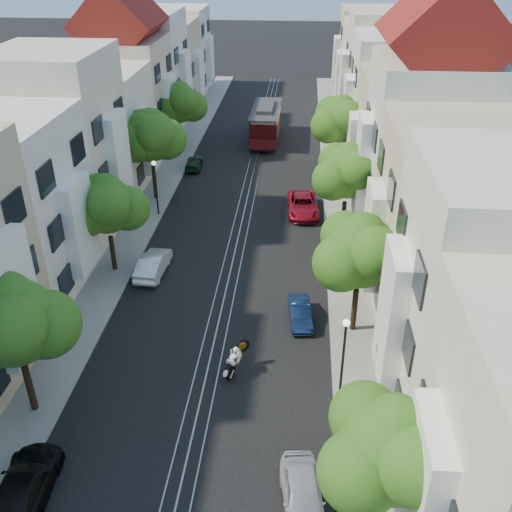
% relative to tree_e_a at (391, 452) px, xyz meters
% --- Properties ---
extents(ground, '(200.00, 200.00, 0.00)m').
position_rel_tree_e_a_xyz_m(ground, '(-7.26, 31.02, -4.40)').
color(ground, black).
rests_on(ground, ground).
extents(sidewalk_east, '(2.50, 80.00, 0.12)m').
position_rel_tree_e_a_xyz_m(sidewalk_east, '(-0.01, 31.02, -4.34)').
color(sidewalk_east, gray).
rests_on(sidewalk_east, ground).
extents(sidewalk_west, '(2.50, 80.00, 0.12)m').
position_rel_tree_e_a_xyz_m(sidewalk_west, '(-14.51, 31.02, -4.34)').
color(sidewalk_west, gray).
rests_on(sidewalk_west, ground).
extents(rail_left, '(0.06, 80.00, 0.02)m').
position_rel_tree_e_a_xyz_m(rail_left, '(-7.81, 31.02, -4.39)').
color(rail_left, gray).
rests_on(rail_left, ground).
extents(rail_slot, '(0.06, 80.00, 0.02)m').
position_rel_tree_e_a_xyz_m(rail_slot, '(-7.26, 31.02, -4.39)').
color(rail_slot, gray).
rests_on(rail_slot, ground).
extents(rail_right, '(0.06, 80.00, 0.02)m').
position_rel_tree_e_a_xyz_m(rail_right, '(-6.71, 31.02, -4.39)').
color(rail_right, gray).
rests_on(rail_right, ground).
extents(lane_line, '(0.08, 80.00, 0.01)m').
position_rel_tree_e_a_xyz_m(lane_line, '(-7.26, 31.02, -4.40)').
color(lane_line, tan).
rests_on(lane_line, ground).
extents(townhouses_east, '(7.75, 72.00, 12.00)m').
position_rel_tree_e_a_xyz_m(townhouses_east, '(4.61, 30.94, 0.79)').
color(townhouses_east, beige).
rests_on(townhouses_east, ground).
extents(townhouses_west, '(7.75, 72.00, 11.76)m').
position_rel_tree_e_a_xyz_m(townhouses_west, '(-19.13, 30.94, 0.68)').
color(townhouses_west, silver).
rests_on(townhouses_west, ground).
extents(tree_e_a, '(4.72, 3.87, 6.27)m').
position_rel_tree_e_a_xyz_m(tree_e_a, '(0.00, 0.00, 0.00)').
color(tree_e_a, black).
rests_on(tree_e_a, ground).
extents(tree_e_b, '(4.93, 4.08, 6.68)m').
position_rel_tree_e_a_xyz_m(tree_e_b, '(0.00, 12.00, 0.34)').
color(tree_e_b, black).
rests_on(tree_e_b, ground).
extents(tree_e_c, '(4.84, 3.99, 6.52)m').
position_rel_tree_e_a_xyz_m(tree_e_c, '(0.00, 23.00, 0.20)').
color(tree_e_c, black).
rests_on(tree_e_c, ground).
extents(tree_e_d, '(5.01, 4.16, 6.85)m').
position_rel_tree_e_a_xyz_m(tree_e_d, '(0.00, 34.00, 0.47)').
color(tree_e_d, black).
rests_on(tree_e_d, ground).
extents(tree_w_a, '(4.93, 4.08, 6.68)m').
position_rel_tree_e_a_xyz_m(tree_w_a, '(-14.40, 5.00, 0.34)').
color(tree_w_a, black).
rests_on(tree_w_a, ground).
extents(tree_w_b, '(4.72, 3.87, 6.27)m').
position_rel_tree_e_a_xyz_m(tree_w_b, '(-14.40, 17.00, 0.00)').
color(tree_w_b, black).
rests_on(tree_w_b, ground).
extents(tree_w_c, '(5.13, 4.28, 7.09)m').
position_rel_tree_e_a_xyz_m(tree_w_c, '(-14.40, 28.00, 0.67)').
color(tree_w_c, black).
rests_on(tree_w_c, ground).
extents(tree_w_d, '(4.84, 3.99, 6.52)m').
position_rel_tree_e_a_xyz_m(tree_w_d, '(-14.40, 39.00, 0.20)').
color(tree_w_d, black).
rests_on(tree_w_d, ground).
extents(lamp_east, '(0.32, 0.32, 4.16)m').
position_rel_tree_e_a_xyz_m(lamp_east, '(-0.96, 7.02, -1.55)').
color(lamp_east, black).
rests_on(lamp_east, ground).
extents(lamp_west, '(0.32, 0.32, 4.16)m').
position_rel_tree_e_a_xyz_m(lamp_west, '(-13.56, 25.02, -1.55)').
color(lamp_west, black).
rests_on(lamp_west, ground).
extents(sportbike_rider, '(1.09, 1.70, 1.59)m').
position_rel_tree_e_a_xyz_m(sportbike_rider, '(-5.89, 8.17, -3.54)').
color(sportbike_rider, black).
rests_on(sportbike_rider, ground).
extents(cable_car, '(2.83, 8.60, 3.29)m').
position_rel_tree_e_a_xyz_m(cable_car, '(-6.76, 43.16, -2.45)').
color(cable_car, black).
rests_on(cable_car, ground).
extents(parked_car_e_near, '(2.00, 3.97, 1.30)m').
position_rel_tree_e_a_xyz_m(parked_car_e_near, '(-2.59, 1.03, -3.75)').
color(parked_car_e_near, '#B7BAC4').
rests_on(parked_car_e_near, ground).
extents(parked_car_e_mid, '(1.46, 3.31, 1.06)m').
position_rel_tree_e_a_xyz_m(parked_car_e_mid, '(-2.86, 12.65, -3.87)').
color(parked_car_e_mid, '#0B1A3A').
rests_on(parked_car_e_mid, ground).
extents(parked_car_e_far, '(2.52, 4.94, 1.34)m').
position_rel_tree_e_a_xyz_m(parked_car_e_far, '(-2.86, 26.30, -3.73)').
color(parked_car_e_far, maroon).
rests_on(parked_car_e_far, ground).
extents(parked_car_w_near, '(2.29, 4.84, 1.36)m').
position_rel_tree_e_a_xyz_m(parked_car_w_near, '(-12.86, 0.49, -3.72)').
color(parked_car_w_near, black).
rests_on(parked_car_w_near, ground).
extents(parked_car_w_mid, '(1.58, 4.04, 1.31)m').
position_rel_tree_e_a_xyz_m(parked_car_w_mid, '(-11.96, 16.89, -3.74)').
color(parked_car_w_mid, silver).
rests_on(parked_car_w_mid, ground).
extents(parked_car_w_far, '(1.57, 3.45, 1.15)m').
position_rel_tree_e_a_xyz_m(parked_car_w_far, '(-12.59, 34.74, -3.82)').
color(parked_car_w_far, '#13311D').
rests_on(parked_car_w_far, ground).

